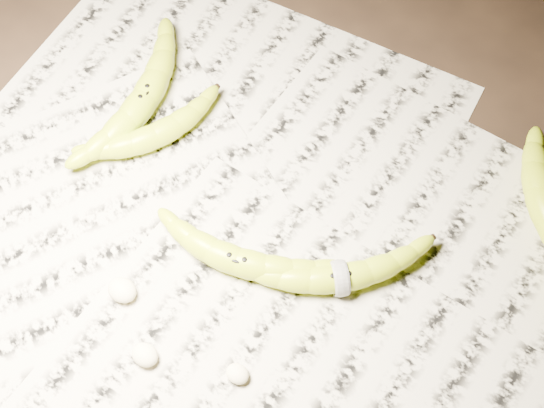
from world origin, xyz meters
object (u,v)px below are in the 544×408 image
Objects in this scene: banana_left_a at (144,97)px; banana_left_b at (155,134)px; banana_center at (238,260)px; banana_taped at (340,277)px.

banana_left_a is 0.06m from banana_left_b.
banana_left_b is at bearing 140.76° from banana_center.
banana_left_b is 0.29m from banana_taped.
banana_center is at bearing -126.69° from banana_left_a.
banana_taped is (0.10, 0.05, -0.00)m from banana_center.
banana_left_a is 0.25m from banana_center.
banana_left_a reaches higher than banana_taped.
banana_taped is (0.33, -0.06, -0.00)m from banana_left_a.
banana_left_b is 0.20m from banana_center.
banana_left_a reaches higher than banana_center.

